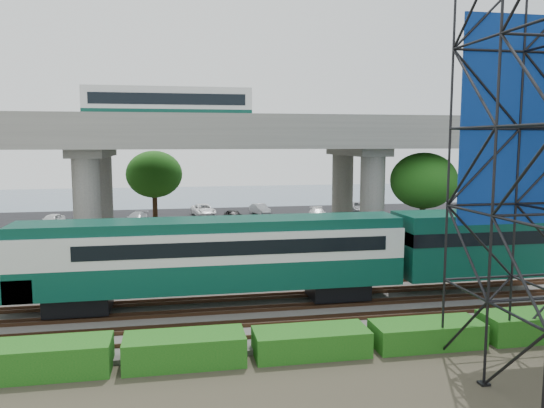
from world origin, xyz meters
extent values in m
plane|color=#474233|center=(0.00, 0.00, 0.00)|extent=(140.00, 140.00, 0.00)
cube|color=slate|center=(0.00, 2.00, 0.10)|extent=(90.00, 12.00, 0.20)
cube|color=black|center=(0.00, 10.50, 0.04)|extent=(90.00, 5.00, 0.08)
cube|color=black|center=(0.00, 34.00, 0.04)|extent=(90.00, 18.00, 0.08)
cube|color=#496279|center=(0.00, 56.00, 0.01)|extent=(140.00, 40.00, 0.03)
cube|color=#472D1E|center=(0.00, -2.72, 0.28)|extent=(90.00, 0.08, 0.16)
cube|color=#472D1E|center=(0.00, -1.28, 0.28)|extent=(90.00, 0.08, 0.16)
cube|color=#472D1E|center=(0.00, -0.72, 0.28)|extent=(90.00, 0.08, 0.16)
cube|color=#472D1E|center=(0.00, 0.72, 0.28)|extent=(90.00, 0.08, 0.16)
cube|color=#472D1E|center=(0.00, 1.28, 0.28)|extent=(90.00, 0.08, 0.16)
cube|color=#472D1E|center=(0.00, 2.72, 0.28)|extent=(90.00, 0.08, 0.16)
cube|color=#472D1E|center=(0.00, 3.28, 0.28)|extent=(90.00, 0.08, 0.16)
cube|color=#472D1E|center=(0.00, 4.72, 0.28)|extent=(90.00, 0.08, 0.16)
cube|color=#472D1E|center=(0.00, 5.28, 0.28)|extent=(90.00, 0.08, 0.16)
cube|color=#472D1E|center=(0.00, 6.72, 0.28)|extent=(90.00, 0.08, 0.16)
cube|color=black|center=(-8.92, 2.00, 0.81)|extent=(3.00, 2.20, 0.90)
cube|color=black|center=(4.08, 2.00, 0.81)|extent=(3.00, 2.20, 0.90)
cube|color=#083D30|center=(-2.42, 2.00, 1.96)|extent=(19.00, 3.00, 1.40)
cube|color=silver|center=(-2.42, 2.00, 3.41)|extent=(19.00, 3.00, 1.50)
cube|color=#083D30|center=(-2.42, 2.00, 4.41)|extent=(19.00, 2.60, 0.50)
cube|color=black|center=(-1.42, 2.00, 3.46)|extent=(15.00, 3.06, 0.70)
ellipsoid|color=silver|center=(-11.92, 2.00, 2.86)|extent=(3.60, 3.00, 3.20)
cube|color=#083D30|center=(-11.92, 2.00, 1.81)|extent=(2.60, 3.00, 1.10)
cube|color=#083D30|center=(11.58, 2.00, 2.96)|extent=(8.00, 3.00, 3.40)
cube|color=#9E9B93|center=(0.00, 16.00, 8.60)|extent=(80.00, 12.00, 1.20)
cube|color=#9E9B93|center=(0.00, 10.25, 9.75)|extent=(80.00, 0.50, 1.10)
cube|color=#9E9B93|center=(0.00, 21.75, 9.75)|extent=(80.00, 0.50, 1.10)
cylinder|color=#9E9B93|center=(-10.00, 12.50, 4.00)|extent=(1.80, 1.80, 8.00)
cylinder|color=#9E9B93|center=(-10.00, 19.50, 4.00)|extent=(1.80, 1.80, 8.00)
cube|color=#9E9B93|center=(-10.00, 16.00, 7.70)|extent=(2.40, 9.00, 0.60)
cylinder|color=#9E9B93|center=(10.00, 12.50, 4.00)|extent=(1.80, 1.80, 8.00)
cylinder|color=#9E9B93|center=(10.00, 19.50, 4.00)|extent=(1.80, 1.80, 8.00)
cube|color=#9E9B93|center=(10.00, 16.00, 7.70)|extent=(2.40, 9.00, 0.60)
cylinder|color=#9E9B93|center=(28.00, 19.50, 4.00)|extent=(1.80, 1.80, 8.00)
cube|color=black|center=(-4.54, 16.00, 9.55)|extent=(12.00, 2.50, 0.70)
cube|color=#083D30|center=(-4.54, 16.00, 10.35)|extent=(12.00, 2.50, 0.90)
cube|color=silver|center=(-4.54, 16.00, 11.45)|extent=(12.00, 2.50, 1.30)
cube|color=black|center=(-4.54, 16.00, 11.50)|extent=(11.00, 2.56, 0.80)
cube|color=silver|center=(-4.54, 16.00, 12.25)|extent=(12.00, 2.40, 0.30)
cube|color=#135413|center=(-9.00, -4.30, 0.60)|extent=(4.60, 1.80, 1.20)
cube|color=#135413|center=(-4.00, -4.30, 0.58)|extent=(4.60, 1.80, 1.15)
cube|color=#135413|center=(1.00, -4.30, 0.52)|extent=(4.60, 1.80, 1.03)
cube|color=#135413|center=(6.00, -4.30, 0.51)|extent=(4.60, 1.80, 1.01)
cube|color=#135413|center=(11.00, -4.30, 0.56)|extent=(4.60, 1.80, 1.12)
cylinder|color=#382314|center=(14.00, 12.50, 2.40)|extent=(0.44, 0.44, 4.80)
ellipsoid|color=#135413|center=(14.00, 12.50, 5.60)|extent=(4.94, 4.94, 4.18)
cylinder|color=#382314|center=(-6.00, 24.00, 2.40)|extent=(0.44, 0.44, 4.80)
ellipsoid|color=#135413|center=(-6.00, 24.00, 5.60)|extent=(4.94, 4.94, 4.18)
imported|color=white|center=(-16.31, 31.00, 0.71)|extent=(2.26, 3.94, 1.26)
imported|color=silver|center=(-13.49, 36.00, 0.70)|extent=(2.16, 3.97, 1.24)
imported|color=#A7A9AF|center=(-8.17, 31.00, 0.67)|extent=(2.57, 4.33, 1.18)
imported|color=white|center=(-1.08, 36.00, 0.74)|extent=(2.89, 5.02, 1.32)
imported|color=black|center=(1.85, 31.00, 0.69)|extent=(2.10, 3.82, 1.23)
imported|color=#94979A|center=(5.47, 36.00, 0.69)|extent=(2.14, 3.89, 1.22)
imported|color=white|center=(11.00, 31.00, 0.68)|extent=(2.27, 4.32, 1.20)
imported|color=gray|center=(17.23, 36.00, 0.65)|extent=(2.08, 4.21, 1.15)
camera|label=1|loc=(-4.26, -24.11, 8.52)|focal=35.00mm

